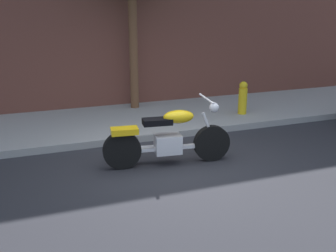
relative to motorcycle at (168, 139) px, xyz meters
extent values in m
plane|color=#28282D|center=(0.07, -0.29, -0.46)|extent=(60.00, 60.00, 0.00)
cube|color=#969696|center=(0.07, 2.51, -0.39)|extent=(25.03, 2.59, 0.14)
cylinder|color=black|center=(0.77, -0.10, -0.15)|extent=(0.64, 0.19, 0.63)
cylinder|color=black|center=(-0.77, 0.09, -0.15)|extent=(0.64, 0.19, 0.63)
cube|color=silver|center=(0.00, -0.01, -0.10)|extent=(0.47, 0.33, 0.32)
cube|color=silver|center=(0.00, -0.01, -0.17)|extent=(1.39, 0.24, 0.06)
ellipsoid|color=yellow|center=(0.18, -0.03, 0.37)|extent=(0.55, 0.32, 0.22)
cube|color=black|center=(-0.18, 0.02, 0.31)|extent=(0.50, 0.29, 0.10)
cube|color=yellow|center=(-0.72, 0.08, 0.19)|extent=(0.46, 0.29, 0.10)
cylinder|color=silver|center=(0.71, -0.09, 0.13)|extent=(0.28, 0.08, 0.58)
cylinder|color=silver|center=(0.65, -0.08, 0.65)|extent=(0.12, 0.70, 0.04)
sphere|color=silver|center=(0.79, -0.10, 0.49)|extent=(0.17, 0.17, 0.17)
cylinder|color=silver|center=(-0.23, 0.18, -0.20)|extent=(0.81, 0.18, 0.09)
cylinder|color=brown|center=(0.35, 3.38, 1.20)|extent=(0.20, 0.20, 3.32)
cylinder|color=gold|center=(2.56, 1.96, -0.09)|extent=(0.20, 0.20, 0.75)
sphere|color=gold|center=(2.56, 1.96, 0.35)|extent=(0.19, 0.19, 0.19)
camera|label=1|loc=(-2.12, -5.85, 2.16)|focal=42.18mm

